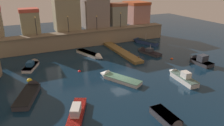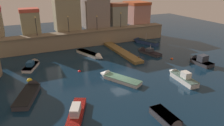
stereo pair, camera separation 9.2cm
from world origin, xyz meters
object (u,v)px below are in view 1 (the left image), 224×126
at_px(moored_boat_0, 115,77).
at_px(moored_boat_4, 92,55).
at_px(quay_lamp_1, 68,21).
at_px(moored_boat_10, 144,41).
at_px(quay_lamp_3, 121,17).
at_px(moored_boat_2, 170,120).
at_px(quay_lamp_2, 97,20).
at_px(moored_boat_5, 33,64).
at_px(quay_lamp_0, 36,23).
at_px(mooring_buoy_0, 79,71).
at_px(moored_boat_8, 30,91).
at_px(mooring_buoy_2, 30,81).
at_px(moored_boat_1, 75,119).
at_px(moored_boat_3, 181,76).
at_px(moored_boat_6, 199,61).
at_px(moored_boat_7, 146,51).
at_px(mooring_buoy_1, 172,59).

height_order(moored_boat_0, moored_boat_4, moored_boat_0).
height_order(quay_lamp_1, moored_boat_10, quay_lamp_1).
bearing_deg(quay_lamp_3, moored_boat_4, -142.61).
height_order(quay_lamp_3, moored_boat_2, quay_lamp_3).
height_order(quay_lamp_1, quay_lamp_2, quay_lamp_1).
height_order(quay_lamp_1, moored_boat_5, quay_lamp_1).
xyz_separation_m(quay_lamp_0, mooring_buoy_0, (4.31, -13.49, -5.72)).
xyz_separation_m(moored_boat_2, moored_boat_8, (-11.93, 12.34, -0.05)).
distance_m(moored_boat_10, mooring_buoy_2, 27.42).
distance_m(quay_lamp_1, mooring_buoy_0, 14.73).
bearing_deg(moored_boat_1, quay_lamp_1, -167.88).
height_order(quay_lamp_0, moored_boat_3, quay_lamp_0).
relative_size(quay_lamp_0, quay_lamp_2, 1.21).
bearing_deg(moored_boat_6, moored_boat_2, 123.70).
height_order(moored_boat_2, moored_boat_6, moored_boat_6).
bearing_deg(moored_boat_0, moored_boat_2, 153.35).
bearing_deg(moored_boat_2, moored_boat_7, 152.50).
bearing_deg(moored_boat_10, mooring_buoy_2, 88.81).
distance_m(moored_boat_2, moored_boat_7, 22.53).
relative_size(moored_boat_7, mooring_buoy_1, 12.15).
bearing_deg(moored_boat_3, moored_boat_7, -5.40).
xyz_separation_m(quay_lamp_0, quay_lamp_1, (6.36, 0.00, -0.16)).
xyz_separation_m(moored_boat_8, mooring_buoy_1, (24.72, 2.59, -0.36)).
height_order(moored_boat_4, moored_boat_10, moored_boat_10).
bearing_deg(moored_boat_10, moored_boat_0, 113.40).
bearing_deg(moored_boat_8, moored_boat_3, -81.70).
xyz_separation_m(quay_lamp_3, moored_boat_1, (-18.45, -25.83, -5.10)).
xyz_separation_m(moored_boat_0, moored_boat_10, (14.31, 14.47, 0.13)).
bearing_deg(mooring_buoy_2, quay_lamp_3, 32.25).
distance_m(moored_boat_4, moored_boat_7, 10.76).
xyz_separation_m(quay_lamp_1, moored_boat_7, (12.75, -10.21, -5.22)).
bearing_deg(mooring_buoy_0, quay_lamp_0, 107.71).
distance_m(quay_lamp_0, moored_boat_2, 31.73).
height_order(moored_boat_3, mooring_buoy_2, moored_boat_3).
bearing_deg(moored_boat_2, moored_boat_1, -116.28).
bearing_deg(moored_boat_0, moored_boat_3, -144.12).
distance_m(moored_boat_5, moored_boat_7, 21.30).
relative_size(quay_lamp_3, moored_boat_1, 0.49).
relative_size(moored_boat_5, mooring_buoy_2, 7.23).
relative_size(moored_boat_0, moored_boat_5, 1.25).
distance_m(quay_lamp_1, moored_boat_6, 26.35).
distance_m(quay_lamp_2, moored_boat_2, 30.78).
bearing_deg(moored_boat_4, mooring_buoy_1, 38.36).
bearing_deg(moored_boat_8, moored_boat_1, -134.96).
bearing_deg(moored_boat_4, quay_lamp_0, -151.29).
bearing_deg(moored_boat_1, moored_boat_10, 160.06).
bearing_deg(moored_boat_6, quay_lamp_2, 29.01).
relative_size(moored_boat_2, moored_boat_10, 0.69).
bearing_deg(quay_lamp_1, mooring_buoy_1, -45.39).
distance_m(moored_boat_0, mooring_buoy_2, 12.30).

